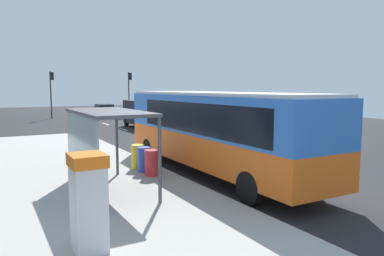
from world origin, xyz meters
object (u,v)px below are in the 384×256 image
(traffic_light_near_side, at_px, (130,87))
(recycling_bin_blue, at_px, (145,159))
(recycling_bin_yellow, at_px, (138,156))
(bus_shelter, at_px, (99,130))
(sedan_near, at_px, (105,111))
(recycling_bin_red, at_px, (152,163))
(traffic_light_far_side, at_px, (51,87))
(bus, at_px, (214,128))
(ticket_machine, at_px, (89,202))
(white_van, at_px, (144,112))

(traffic_light_near_side, bearing_deg, recycling_bin_blue, -108.75)
(recycling_bin_yellow, xyz_separation_m, bus_shelter, (-2.21, -2.53, 1.44))
(sedan_near, relative_size, recycling_bin_red, 4.64)
(recycling_bin_red, height_order, traffic_light_far_side, traffic_light_far_side)
(bus, bearing_deg, recycling_bin_blue, 158.24)
(sedan_near, relative_size, recycling_bin_blue, 4.64)
(recycling_bin_red, xyz_separation_m, bus_shelter, (-2.21, -1.13, 1.44))
(sedan_near, distance_m, recycling_bin_red, 29.48)
(sedan_near, height_order, recycling_bin_red, sedan_near)
(ticket_machine, xyz_separation_m, recycling_bin_red, (3.52, 5.13, -0.52))
(recycling_bin_red, bearing_deg, traffic_light_near_side, 71.66)
(recycling_bin_red, xyz_separation_m, traffic_light_near_side, (9.70, 29.26, 2.80))
(white_van, bearing_deg, traffic_light_far_side, 111.44)
(bus, xyz_separation_m, traffic_light_far_side, (-1.39, 30.35, 1.57))
(bus, relative_size, recycling_bin_blue, 11.61)
(white_van, bearing_deg, ticket_machine, -114.56)
(traffic_light_far_side, bearing_deg, white_van, -68.56)
(recycling_bin_blue, height_order, traffic_light_far_side, traffic_light_far_side)
(recycling_bin_yellow, distance_m, traffic_light_far_side, 28.81)
(white_van, distance_m, sedan_near, 12.21)
(sedan_near, height_order, recycling_bin_yellow, sedan_near)
(traffic_light_near_side, xyz_separation_m, traffic_light_far_side, (-8.60, 0.80, -0.05))
(sedan_near, xyz_separation_m, bus_shelter, (-8.71, -29.89, 1.31))
(white_van, xyz_separation_m, traffic_light_near_side, (3.30, 12.70, 2.11))
(white_van, bearing_deg, recycling_bin_blue, -111.97)
(recycling_bin_red, distance_m, traffic_light_far_side, 30.21)
(ticket_machine, height_order, recycling_bin_yellow, ticket_machine)
(bus, relative_size, sedan_near, 2.50)
(bus, bearing_deg, white_van, 76.93)
(ticket_machine, xyz_separation_m, recycling_bin_blue, (3.52, 5.83, -0.52))
(ticket_machine, xyz_separation_m, traffic_light_far_side, (4.61, 35.19, 2.24))
(recycling_bin_yellow, xyz_separation_m, traffic_light_near_side, (9.70, 27.86, 2.80))
(recycling_bin_yellow, bearing_deg, traffic_light_far_side, 87.81)
(recycling_bin_blue, xyz_separation_m, traffic_light_far_side, (1.10, 29.36, 2.76))
(bus, bearing_deg, recycling_bin_yellow, 145.76)
(sedan_near, xyz_separation_m, recycling_bin_red, (-6.50, -28.76, -0.14))
(sedan_near, bearing_deg, bus, -97.86)
(white_van, bearing_deg, bus_shelter, -115.95)
(traffic_light_near_side, bearing_deg, white_van, -104.55)
(white_van, bearing_deg, traffic_light_near_side, 75.45)
(sedan_near, distance_m, traffic_light_far_side, 6.14)
(recycling_bin_red, relative_size, traffic_light_far_side, 0.18)
(white_van, height_order, traffic_light_near_side, traffic_light_near_side)
(recycling_bin_blue, relative_size, traffic_light_far_side, 0.18)
(traffic_light_far_side, bearing_deg, bus_shelter, -96.06)
(sedan_near, bearing_deg, recycling_bin_yellow, -103.37)
(bus, bearing_deg, traffic_light_near_side, 76.29)
(traffic_light_near_side, bearing_deg, sedan_near, -171.02)
(white_van, height_order, traffic_light_far_side, traffic_light_far_side)
(white_van, xyz_separation_m, recycling_bin_blue, (-6.40, -15.86, -0.69))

